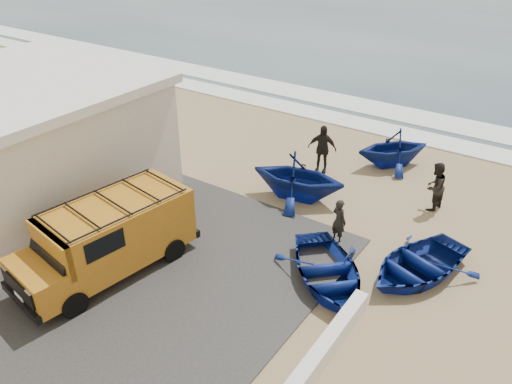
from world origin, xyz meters
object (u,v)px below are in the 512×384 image
Objects in this scene: fisherman_middle at (435,187)px; fisherman_back at (322,149)px; van at (109,235)px; boat_far_left at (393,148)px; boat_near_left at (327,271)px; building at (1,148)px; boat_mid_left at (298,176)px; fisherman_front at (339,221)px; parapet at (305,376)px; boat_near_right at (418,264)px.

fisherman_back is (-4.58, 0.37, 0.10)m from fisherman_middle.
van is 1.78× the size of boat_far_left.
boat_far_left reaches higher than boat_near_left.
building is 2.77× the size of boat_mid_left.
van is at bearing 67.15° from fisherman_front.
parapet is 9.09m from fisherman_middle.
building reaches higher than fisherman_front.
building is 2.61× the size of boat_near_right.
boat_far_left is at bearing 27.63° from fisherman_back.
boat_near_right is 1.19× the size of boat_far_left.
boat_far_left reaches higher than boat_near_right.
fisherman_front reaches higher than boat_near_right.
fisherman_back reaches higher than boat_mid_left.
van reaches higher than fisherman_back.
van reaches higher than boat_far_left.
boat_mid_left is 1.12× the size of boat_far_left.
boat_near_right is 1.06× the size of boat_mid_left.
parapet is 3.06× the size of fisherman_back.
boat_mid_left is at bearing -71.40° from boat_far_left.
fisherman_back is at bearing -35.04° from fisherman_front.
parapet is at bearing 14.49° from fisherman_middle.
building is 12.68m from parapet.
fisherman_front reaches higher than parapet.
parapet is 8.29m from boat_mid_left.
boat_mid_left is (-3.09, 3.63, 0.52)m from boat_near_left.
boat_near_right is (0.76, 5.17, 0.10)m from parapet.
fisherman_middle is 0.90× the size of fisherman_back.
boat_far_left is (10.01, 10.54, -1.37)m from building.
fisherman_front is (10.60, 4.43, -1.42)m from building.
van reaches higher than parapet.
boat_near_right is at bearing -22.18° from boat_far_left.
boat_far_left reaches higher than parapet.
fisherman_middle is at bearing 61.40° from van.
parapet is 5.77m from fisherman_front.
building is at bearing -149.71° from fisherman_back.
parapet is at bearing -37.01° from boat_far_left.
fisherman_front is (-1.90, 5.43, 0.47)m from parapet.
boat_mid_left reaches higher than boat_near_right.
building reaches higher than fisherman_back.
fisherman_back is at bearing 75.21° from boat_near_left.
building is 11.60m from fisherman_back.
boat_near_left is 1.84× the size of fisherman_back.
fisherman_back is (-5.39, 4.27, 0.61)m from boat_near_right.
fisherman_middle is (6.59, 8.63, -0.30)m from van.
van reaches higher than fisherman_middle.
building is 11.66m from boat_near_left.
boat_near_left reaches higher than parapet.
building is 11.58m from fisherman_front.
van is 7.01m from boat_mid_left.
boat_far_left is 3.47m from fisherman_middle.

